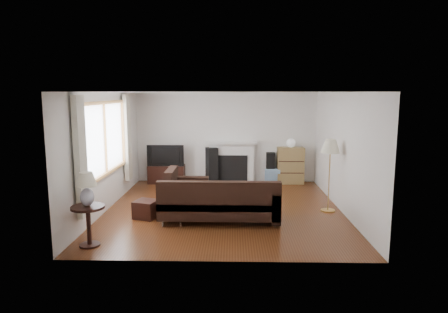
{
  "coord_description": "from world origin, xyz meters",
  "views": [
    {
      "loc": [
        0.2,
        -8.37,
        2.48
      ],
      "look_at": [
        0.0,
        0.3,
        1.1
      ],
      "focal_mm": 32.0,
      "sensor_mm": 36.0,
      "label": 1
    }
  ],
  "objects_px": {
    "tv_stand": "(167,174)",
    "sectional_sofa": "(219,201)",
    "bookshelf": "(290,165)",
    "coffee_table": "(234,194)",
    "floor_lamp": "(329,176)",
    "side_table": "(89,226)"
  },
  "relations": [
    {
      "from": "bookshelf",
      "to": "sectional_sofa",
      "type": "bearing_deg",
      "value": -118.82
    },
    {
      "from": "tv_stand",
      "to": "bookshelf",
      "type": "height_order",
      "value": "bookshelf"
    },
    {
      "from": "bookshelf",
      "to": "coffee_table",
      "type": "distance_m",
      "value": 2.61
    },
    {
      "from": "bookshelf",
      "to": "sectional_sofa",
      "type": "xyz_separation_m",
      "value": [
        -1.85,
        -3.36,
        -0.1
      ]
    },
    {
      "from": "tv_stand",
      "to": "floor_lamp",
      "type": "bearing_deg",
      "value": -34.05
    },
    {
      "from": "sectional_sofa",
      "to": "floor_lamp",
      "type": "xyz_separation_m",
      "value": [
        2.28,
        0.71,
        0.36
      ]
    },
    {
      "from": "tv_stand",
      "to": "sectional_sofa",
      "type": "distance_m",
      "value": 3.69
    },
    {
      "from": "bookshelf",
      "to": "floor_lamp",
      "type": "distance_m",
      "value": 2.7
    },
    {
      "from": "coffee_table",
      "to": "floor_lamp",
      "type": "distance_m",
      "value": 2.15
    },
    {
      "from": "tv_stand",
      "to": "sectional_sofa",
      "type": "xyz_separation_m",
      "value": [
        1.59,
        -3.33,
        0.16
      ]
    },
    {
      "from": "tv_stand",
      "to": "coffee_table",
      "type": "distance_m",
      "value": 2.77
    },
    {
      "from": "coffee_table",
      "to": "floor_lamp",
      "type": "relative_size",
      "value": 0.71
    },
    {
      "from": "sectional_sofa",
      "to": "floor_lamp",
      "type": "distance_m",
      "value": 2.42
    },
    {
      "from": "floor_lamp",
      "to": "side_table",
      "type": "relative_size",
      "value": 2.28
    },
    {
      "from": "coffee_table",
      "to": "floor_lamp",
      "type": "height_order",
      "value": "floor_lamp"
    },
    {
      "from": "tv_stand",
      "to": "bookshelf",
      "type": "bearing_deg",
      "value": 0.57
    },
    {
      "from": "coffee_table",
      "to": "tv_stand",
      "type": "bearing_deg",
      "value": 142.35
    },
    {
      "from": "tv_stand",
      "to": "bookshelf",
      "type": "xyz_separation_m",
      "value": [
        3.44,
        0.03,
        0.25
      ]
    },
    {
      "from": "sectional_sofa",
      "to": "side_table",
      "type": "xyz_separation_m",
      "value": [
        -2.09,
        -1.35,
        -0.07
      ]
    },
    {
      "from": "bookshelf",
      "to": "coffee_table",
      "type": "bearing_deg",
      "value": -126.95
    },
    {
      "from": "tv_stand",
      "to": "coffee_table",
      "type": "bearing_deg",
      "value": -47.21
    },
    {
      "from": "tv_stand",
      "to": "side_table",
      "type": "distance_m",
      "value": 4.7
    }
  ]
}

